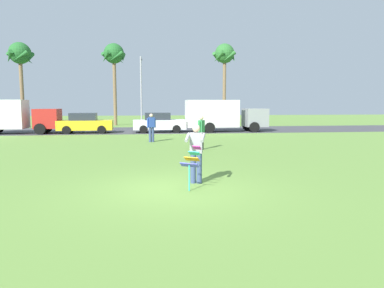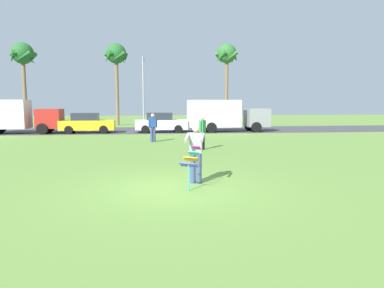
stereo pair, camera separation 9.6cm
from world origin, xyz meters
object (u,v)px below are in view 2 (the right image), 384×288
object	(u,v)px
palm_tree_left_near	(23,57)
streetlight_pole	(143,87)
kite_held	(191,161)
parked_car_white	(161,123)
parked_car_yellow	(87,123)
person_walker_near	(153,127)
person_kite_flyer	(196,151)
parked_truck_red_cab	(11,116)
parked_truck_grey_van	(223,115)
palm_tree_centre_far	(227,57)
person_walker_far	(202,131)
palm_tree_right_near	(116,57)

from	to	relation	value
palm_tree_left_near	streetlight_pole	bearing A→B (deg)	-3.89
kite_held	parked_car_white	distance (m)	19.24
parked_car_yellow	person_walker_near	world-z (taller)	person_walker_near
person_kite_flyer	parked_truck_red_cab	size ratio (longest dim) A/B	0.26
parked_truck_grey_van	palm_tree_left_near	xyz separation A→B (m)	(-18.41, 8.35, 5.48)
palm_tree_centre_far	person_walker_far	xyz separation A→B (m)	(-5.68, -20.67, -6.42)
streetlight_pole	person_kite_flyer	bearing A→B (deg)	-85.53
parked_car_white	parked_truck_red_cab	bearing A→B (deg)	179.99
palm_tree_left_near	streetlight_pole	distance (m)	12.10
person_kite_flyer	parked_car_yellow	distance (m)	19.56
person_walker_far	parked_truck_red_cab	bearing A→B (deg)	140.45
parked_truck_red_cab	palm_tree_left_near	size ratio (longest dim) A/B	0.81
person_walker_far	parked_car_yellow	bearing A→B (deg)	124.73
parked_car_yellow	palm_tree_right_near	xyz separation A→B (m)	(1.47, 9.96, 6.43)
person_kite_flyer	parked_car_yellow	size ratio (longest dim) A/B	0.41
parked_car_yellow	streetlight_pole	xyz separation A→B (m)	(4.31, 7.56, 3.22)
person_walker_near	parked_car_white	bearing A→B (deg)	84.62
palm_tree_left_near	palm_tree_right_near	xyz separation A→B (m)	(8.89, 1.61, 0.31)
palm_tree_left_near	kite_held	bearing A→B (deg)	-63.86
person_walker_near	person_kite_flyer	bearing A→B (deg)	-84.03
parked_car_white	person_walker_far	bearing A→B (deg)	-80.65
kite_held	parked_truck_red_cab	size ratio (longest dim) A/B	0.18
person_walker_far	kite_held	bearing A→B (deg)	-100.38
palm_tree_left_near	person_walker_near	world-z (taller)	palm_tree_left_near
palm_tree_right_near	palm_tree_centre_far	distance (m)	11.85
parked_truck_grey_van	palm_tree_centre_far	size ratio (longest dim) A/B	0.77
parked_truck_red_cab	palm_tree_centre_far	world-z (taller)	palm_tree_centre_far
palm_tree_right_near	person_walker_far	world-z (taller)	palm_tree_right_near
person_walker_far	person_walker_near	bearing A→B (deg)	122.40
palm_tree_right_near	person_walker_near	world-z (taller)	palm_tree_right_near
parked_truck_red_cab	person_walker_near	distance (m)	12.98
kite_held	parked_truck_grey_van	xyz separation A→B (m)	(4.87, 19.24, 0.61)
kite_held	person_walker_far	bearing A→B (deg)	79.62
parked_truck_red_cab	person_walker_near	world-z (taller)	parked_truck_red_cab
palm_tree_centre_far	person_walker_near	size ratio (longest dim) A/B	5.08
person_walker_near	person_walker_far	world-z (taller)	same
parked_car_white	parked_car_yellow	bearing A→B (deg)	180.00
person_kite_flyer	palm_tree_centre_far	bearing A→B (deg)	76.10
palm_tree_right_near	person_walker_far	bearing A→B (deg)	-73.63
parked_car_white	palm_tree_left_near	size ratio (longest dim) A/B	0.51
palm_tree_left_near	person_walker_near	xyz separation A→B (m)	(12.57, -15.46, -5.96)
person_kite_flyer	parked_truck_red_cab	bearing A→B (deg)	123.07
parked_car_yellow	palm_tree_centre_far	distance (m)	17.72
parked_truck_red_cab	palm_tree_centre_far	size ratio (longest dim) A/B	0.76
palm_tree_left_near	streetlight_pole	world-z (taller)	palm_tree_left_near
parked_truck_grey_van	palm_tree_centre_far	xyz separation A→B (m)	(2.32, 9.66, 5.94)
palm_tree_centre_far	person_walker_far	bearing A→B (deg)	-105.37
parked_car_white	streetlight_pole	world-z (taller)	streetlight_pole
parked_car_yellow	parked_truck_red_cab	bearing A→B (deg)	179.99
palm_tree_centre_far	person_walker_near	world-z (taller)	palm_tree_centre_far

